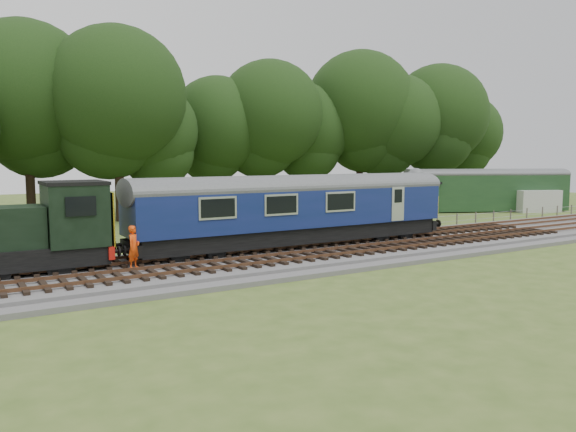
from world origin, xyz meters
TOP-DOWN VIEW (x-y plane):
  - ground at (0.00, 0.00)m, footprint 120.00×120.00m
  - ballast at (0.00, 0.00)m, footprint 70.00×7.00m
  - track_north at (0.00, 1.40)m, footprint 67.20×2.40m
  - track_south at (0.00, -1.60)m, footprint 67.20×2.40m
  - fence at (0.00, 4.50)m, footprint 64.00×0.12m
  - tree_line at (0.00, 22.00)m, footprint 70.00×8.00m
  - dmu_railcar at (0.35, 1.40)m, footprint 18.05×2.86m
  - shunter_loco at (-13.57, 1.40)m, footprint 8.91×2.60m
  - worker at (-8.79, -0.06)m, footprint 0.80×0.78m
  - parked_coach at (27.29, 11.25)m, footprint 14.91×8.50m
  - shed at (20.58, 13.69)m, footprint 3.66×3.66m
  - caravan at (30.89, 8.56)m, footprint 4.53×3.15m

SIDE VIEW (x-z plane):
  - ground at x=0.00m, z-range 0.00..0.00m
  - fence at x=0.00m, z-range -0.50..0.50m
  - tree_line at x=0.00m, z-range -9.00..9.00m
  - ballast at x=0.00m, z-range 0.00..0.35m
  - track_north at x=0.00m, z-range 0.31..0.52m
  - track_south at x=0.00m, z-range 0.31..0.52m
  - caravan at x=30.89m, z-range 0.00..2.01m
  - worker at x=-8.79m, z-range 0.35..2.20m
  - shed at x=20.58m, z-range 0.02..2.85m
  - shunter_loco at x=-13.57m, z-range 0.29..3.66m
  - parked_coach at x=27.29m, z-range 0.24..4.10m
  - dmu_railcar at x=0.35m, z-range 0.67..4.54m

